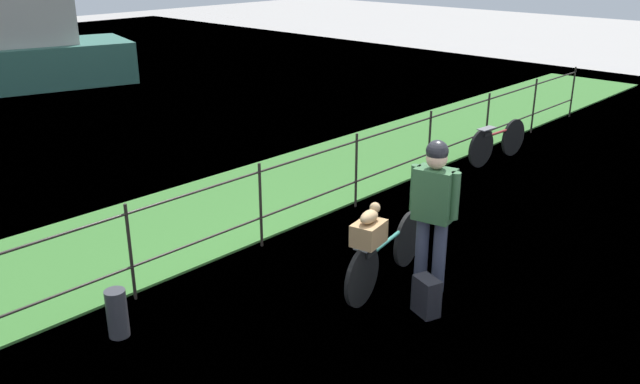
{
  "coord_description": "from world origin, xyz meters",
  "views": [
    {
      "loc": [
        -4.91,
        -3.59,
        3.52
      ],
      "look_at": [
        0.15,
        1.17,
        0.9
      ],
      "focal_mm": 36.86,
      "sensor_mm": 36.0,
      "label": 1
    }
  ],
  "objects": [
    {
      "name": "ground_plane",
      "position": [
        0.0,
        0.0,
        0.0
      ],
      "size": [
        60.0,
        60.0,
        0.0
      ],
      "primitive_type": "plane",
      "color": "#9E9993"
    },
    {
      "name": "grass_strip",
      "position": [
        0.0,
        3.32,
        0.01
      ],
      "size": [
        27.0,
        2.4,
        0.03
      ],
      "primitive_type": "cube",
      "color": "#38702D",
      "rests_on": "ground"
    },
    {
      "name": "iron_fence",
      "position": [
        0.0,
        2.03,
        0.63
      ],
      "size": [
        18.04,
        0.04,
        1.08
      ],
      "color": "#28231E",
      "rests_on": "ground"
    },
    {
      "name": "bicycle_main",
      "position": [
        0.27,
        0.31,
        0.35
      ],
      "size": [
        1.72,
        0.38,
        0.65
      ],
      "color": "black",
      "rests_on": "ground"
    },
    {
      "name": "wooden_crate",
      "position": [
        -0.13,
        0.23,
        0.77
      ],
      "size": [
        0.4,
        0.32,
        0.23
      ],
      "primitive_type": "cube",
      "rotation": [
        0.0,
        0.0,
        0.19
      ],
      "color": "#A87F51",
      "rests_on": "bicycle_main"
    },
    {
      "name": "terrier_dog",
      "position": [
        -0.1,
        0.24,
        0.96
      ],
      "size": [
        0.32,
        0.19,
        0.18
      ],
      "color": "tan",
      "rests_on": "wooden_crate"
    },
    {
      "name": "cyclist_person",
      "position": [
        0.52,
        -0.1,
        1.0
      ],
      "size": [
        0.33,
        0.53,
        1.68
      ],
      "color": "#383D51",
      "rests_on": "ground"
    },
    {
      "name": "backpack_on_paving",
      "position": [
        0.06,
        -0.38,
        0.2
      ],
      "size": [
        0.26,
        0.32,
        0.4
      ],
      "primitive_type": "cube",
      "rotation": [
        0.0,
        0.0,
        1.23
      ],
      "color": "black",
      "rests_on": "ground"
    },
    {
      "name": "mooring_bollard",
      "position": [
        -2.29,
        1.53,
        0.24
      ],
      "size": [
        0.2,
        0.2,
        0.49
      ],
      "primitive_type": "cylinder",
      "color": "#38383D",
      "rests_on": "ground"
    },
    {
      "name": "bicycle_parked",
      "position": [
        5.08,
        1.63,
        0.35
      ],
      "size": [
        1.63,
        0.21,
        0.65
      ],
      "color": "black",
      "rests_on": "ground"
    },
    {
      "name": "moored_boat_near",
      "position": [
        2.58,
        13.82,
        0.86
      ],
      "size": [
        5.26,
        3.51,
        3.98
      ],
      "color": "#336656",
      "rests_on": "ground"
    }
  ]
}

